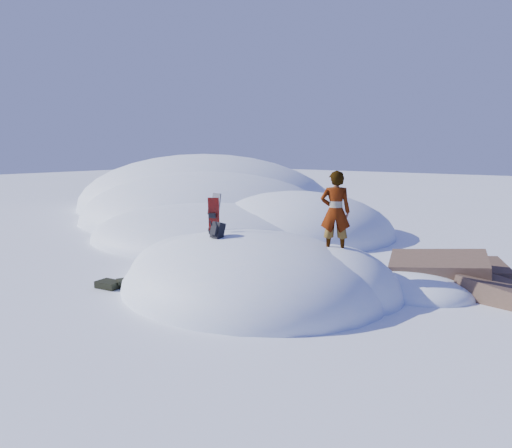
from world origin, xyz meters
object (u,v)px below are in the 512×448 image
Objects in this scene: snowboard_red at (214,226)px; person at (335,212)px; snowboard_dark at (213,224)px; backpack at (217,230)px.

person reaches higher than snowboard_red.
snowboard_dark is 0.85× the size of person.
snowboard_dark is at bearing -17.14° from person.
snowboard_red is at bearing -6.51° from person.
backpack is 0.24× the size of person.
person is at bearing -5.91° from snowboard_red.
snowboard_red is 0.61m from backpack.
person is (3.24, 0.72, 0.50)m from snowboard_dark.
snowboard_red is 0.91× the size of snowboard_dark.
person reaches higher than backpack.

